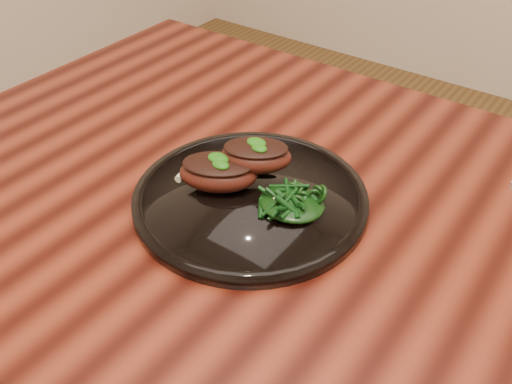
# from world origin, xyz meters

# --- Properties ---
(desk) EXTENTS (1.60, 0.80, 0.75)m
(desk) POSITION_xyz_m (0.00, 0.00, 0.67)
(desk) COLOR black
(desk) RESTS_ON ground
(plate) EXTENTS (0.31, 0.31, 0.02)m
(plate) POSITION_xyz_m (-0.25, -0.04, 0.76)
(plate) COLOR black
(plate) RESTS_ON desk
(lamb_chop_front) EXTENTS (0.12, 0.11, 0.05)m
(lamb_chop_front) POSITION_xyz_m (-0.29, -0.05, 0.79)
(lamb_chop_front) COLOR #49170E
(lamb_chop_front) RESTS_ON plate
(lamb_chop_back) EXTENTS (0.11, 0.10, 0.04)m
(lamb_chop_back) POSITION_xyz_m (-0.26, -0.01, 0.81)
(lamb_chop_back) COLOR #49170E
(lamb_chop_back) RESTS_ON plate
(herb_smear) EXTENTS (0.08, 0.05, 0.00)m
(herb_smear) POSITION_xyz_m (-0.29, 0.03, 0.77)
(herb_smear) COLOR #114E08
(herb_smear) RESTS_ON plate
(greens_heap) EXTENTS (0.09, 0.08, 0.03)m
(greens_heap) POSITION_xyz_m (-0.19, -0.03, 0.78)
(greens_heap) COLOR black
(greens_heap) RESTS_ON plate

